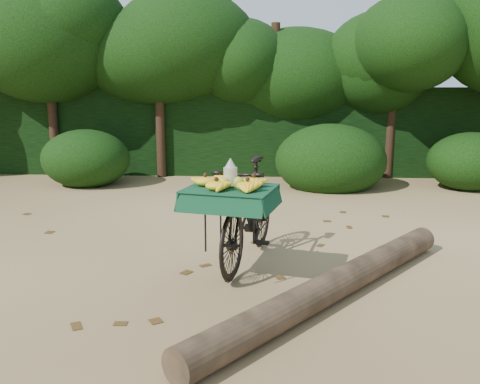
{
  "coord_description": "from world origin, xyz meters",
  "views": [
    {
      "loc": [
        0.35,
        -4.85,
        1.8
      ],
      "look_at": [
        0.08,
        0.11,
        0.77
      ],
      "focal_mm": 38.0,
      "sensor_mm": 36.0,
      "label": 1
    }
  ],
  "objects": [
    {
      "name": "ground",
      "position": [
        0.0,
        0.0,
        0.0
      ],
      "size": [
        80.0,
        80.0,
        0.0
      ],
      "primitive_type": "plane",
      "color": "tan",
      "rests_on": "ground"
    },
    {
      "name": "vendor_bicycle",
      "position": [
        0.16,
        0.19,
        0.56
      ],
      "size": [
        1.06,
        1.93,
        1.1
      ],
      "rotation": [
        0.0,
        0.0,
        -0.24
      ],
      "color": "black",
      "rests_on": "ground"
    },
    {
      "name": "fallen_log",
      "position": [
        0.96,
        -0.68,
        0.13
      ],
      "size": [
        2.51,
        2.98,
        0.26
      ],
      "primitive_type": "cylinder",
      "rotation": [
        1.57,
        0.0,
        -0.69
      ],
      "color": "brown",
      "rests_on": "ground"
    },
    {
      "name": "hedge_backdrop",
      "position": [
        0.0,
        6.3,
        0.9
      ],
      "size": [
        26.0,
        1.8,
        1.8
      ],
      "primitive_type": "cube",
      "color": "black",
      "rests_on": "ground"
    },
    {
      "name": "tree_row",
      "position": [
        -0.65,
        5.5,
        2.0
      ],
      "size": [
        14.5,
        2.0,
        4.0
      ],
      "primitive_type": null,
      "color": "black",
      "rests_on": "ground"
    },
    {
      "name": "bush_clumps",
      "position": [
        0.5,
        4.3,
        0.45
      ],
      "size": [
        8.8,
        1.7,
        0.9
      ],
      "primitive_type": null,
      "color": "black",
      "rests_on": "ground"
    },
    {
      "name": "leaf_litter",
      "position": [
        0.0,
        0.65,
        0.01
      ],
      "size": [
        7.0,
        7.3,
        0.01
      ],
      "primitive_type": null,
      "color": "#4A3113",
      "rests_on": "ground"
    }
  ]
}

